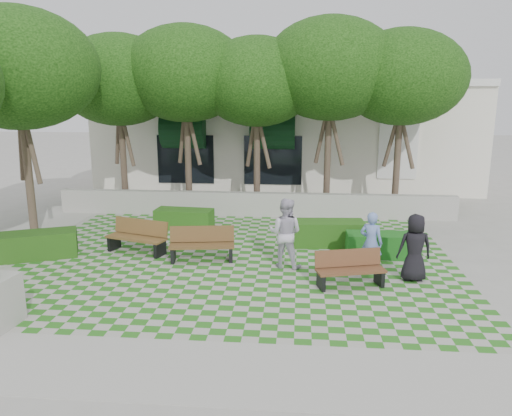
# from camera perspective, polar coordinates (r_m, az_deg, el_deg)

# --- Properties ---
(ground) EXTENTS (90.00, 90.00, 0.00)m
(ground) POSITION_cam_1_polar(r_m,az_deg,el_deg) (13.13, -2.77, -7.40)
(ground) COLOR gray
(ground) RESTS_ON ground
(lawn) EXTENTS (12.00, 12.00, 0.00)m
(lawn) POSITION_cam_1_polar(r_m,az_deg,el_deg) (14.07, -2.22, -5.96)
(lawn) COLOR #2B721E
(lawn) RESTS_ON ground
(sidewalk_south) EXTENTS (16.00, 2.00, 0.01)m
(sidewalk_south) POSITION_cam_1_polar(r_m,az_deg,el_deg) (8.95, -7.03, -17.89)
(sidewalk_south) COLOR #9E9B93
(sidewalk_south) RESTS_ON ground
(retaining_wall) EXTENTS (15.00, 0.36, 0.90)m
(retaining_wall) POSITION_cam_1_polar(r_m,az_deg,el_deg) (18.92, -0.26, 0.44)
(retaining_wall) COLOR #9E9B93
(retaining_wall) RESTS_ON ground
(bench_east) EXTENTS (1.75, 0.96, 0.87)m
(bench_east) POSITION_cam_1_polar(r_m,az_deg,el_deg) (12.34, 10.68, -6.92)
(bench_east) COLOR #55321D
(bench_east) RESTS_ON ground
(bench_mid) EXTENTS (1.86, 0.84, 0.94)m
(bench_mid) POSITION_cam_1_polar(r_m,az_deg,el_deg) (14.00, -6.19, -4.19)
(bench_mid) COLOR #52381C
(bench_mid) RESTS_ON ground
(bench_west) EXTENTS (1.92, 1.15, 0.96)m
(bench_west) POSITION_cam_1_polar(r_m,az_deg,el_deg) (15.01, -13.37, -3.25)
(bench_west) COLOR brown
(bench_west) RESTS_ON ground
(hedge_east) EXTENTS (1.95, 0.80, 0.68)m
(hedge_east) POSITION_cam_1_polar(r_m,az_deg,el_deg) (14.71, 14.10, -4.13)
(hedge_east) COLOR #144E16
(hedge_east) RESTS_ON ground
(hedge_midright) EXTENTS (2.24, 1.03, 0.76)m
(hedge_midright) POSITION_cam_1_polar(r_m,az_deg,el_deg) (15.45, 8.21, -2.87)
(hedge_midright) COLOR #1F4B14
(hedge_midright) RESTS_ON ground
(hedge_midleft) EXTENTS (2.02, 0.97, 0.68)m
(hedge_midleft) POSITION_cam_1_polar(r_m,az_deg,el_deg) (17.33, -8.21, -1.25)
(hedge_midleft) COLOR #204F15
(hedge_midleft) RESTS_ON ground
(hedge_west) EXTENTS (2.29, 1.63, 0.75)m
(hedge_west) POSITION_cam_1_polar(r_m,az_deg,el_deg) (15.47, -23.72, -3.89)
(hedge_west) COLOR #1E4512
(hedge_west) RESTS_ON ground
(person_blue) EXTENTS (0.70, 0.59, 1.63)m
(person_blue) POSITION_cam_1_polar(r_m,az_deg,el_deg) (13.22, 13.01, -3.88)
(person_blue) COLOR #6D86C6
(person_blue) RESTS_ON ground
(person_dark) EXTENTS (0.87, 0.60, 1.70)m
(person_dark) POSITION_cam_1_polar(r_m,az_deg,el_deg) (12.96, 17.68, -4.35)
(person_dark) COLOR black
(person_dark) RESTS_ON ground
(person_white) EXTENTS (1.06, 0.91, 1.89)m
(person_white) POSITION_cam_1_polar(r_m,az_deg,el_deg) (13.30, 3.36, -2.87)
(person_white) COLOR silver
(person_white) RESTS_ON ground
(tree_row) EXTENTS (17.70, 13.40, 7.41)m
(tree_row) POSITION_cam_1_polar(r_m,az_deg,el_deg) (18.50, -6.30, 14.83)
(tree_row) COLOR #47382B
(tree_row) RESTS_ON ground
(building) EXTENTS (18.00, 8.92, 5.15)m
(building) POSITION_cam_1_polar(r_m,az_deg,el_deg) (26.36, 3.38, 8.55)
(building) COLOR silver
(building) RESTS_ON ground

